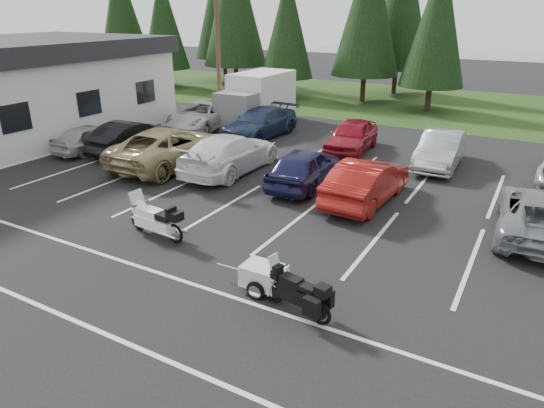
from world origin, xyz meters
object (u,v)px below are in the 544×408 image
(car_near_0, at_px, (91,137))
(touring_motorcycle, at_px, (155,216))
(utility_pole, at_px, (218,40))
(car_far_0, at_px, (203,115))
(car_near_5, at_px, (367,181))
(car_near_6, at_px, (540,214))
(car_near_2, at_px, (170,147))
(box_truck, at_px, (253,100))
(car_far_2, at_px, (352,136))
(cargo_trailer, at_px, (264,278))
(adventure_motorcycle, at_px, (296,289))
(car_near_3, at_px, (230,153))
(car_near_1, at_px, (131,137))
(car_far_1, at_px, (260,123))
(car_near_4, at_px, (305,167))

(car_near_0, height_order, touring_motorcycle, touring_motorcycle)
(utility_pole, distance_m, car_far_0, 4.36)
(car_near_5, bearing_deg, car_near_6, -178.01)
(car_near_2, bearing_deg, touring_motorcycle, 125.32)
(box_truck, height_order, car_far_2, box_truck)
(car_far_2, xyz_separation_m, cargo_trailer, (2.62, -12.76, -0.41))
(utility_pole, height_order, car_near_0, utility_pole)
(car_far_0, bearing_deg, car_near_5, -31.07)
(car_far_0, bearing_deg, car_near_0, -110.26)
(car_near_0, height_order, car_near_2, car_near_2)
(car_far_2, bearing_deg, adventure_motorcycle, -79.18)
(car_near_3, bearing_deg, cargo_trailer, 128.24)
(box_truck, distance_m, car_near_2, 8.66)
(car_near_1, height_order, car_far_0, car_far_0)
(box_truck, relative_size, touring_motorcycle, 2.33)
(car_far_0, bearing_deg, touring_motorcycle, -62.33)
(car_far_0, relative_size, car_far_1, 1.08)
(touring_motorcycle, xyz_separation_m, adventure_motorcycle, (5.44, -1.47, -0.03))
(car_near_6, xyz_separation_m, cargo_trailer, (-5.62, -6.76, -0.35))
(utility_pole, bearing_deg, car_near_5, -34.04)
(cargo_trailer, bearing_deg, car_near_4, 108.51)
(car_far_2, relative_size, adventure_motorcycle, 2.12)
(box_truck, xyz_separation_m, car_near_1, (-1.98, -7.86, -0.71))
(car_near_6, bearing_deg, car_near_0, -3.20)
(car_near_2, height_order, touring_motorcycle, car_near_2)
(cargo_trailer, relative_size, adventure_motorcycle, 0.72)
(car_near_0, height_order, car_far_1, car_far_1)
(utility_pole, xyz_separation_m, adventure_motorcycle, (12.81, -15.32, -4.06))
(utility_pole, relative_size, car_near_0, 2.31)
(touring_motorcycle, distance_m, adventure_motorcycle, 5.64)
(car_far_2, height_order, adventure_motorcycle, car_far_2)
(car_near_3, xyz_separation_m, cargo_trailer, (5.94, -7.36, -0.44))
(car_near_0, bearing_deg, car_far_0, -106.24)
(car_far_0, distance_m, touring_motorcycle, 13.97)
(car_near_6, height_order, cargo_trailer, car_near_6)
(box_truck, distance_m, car_near_3, 8.89)
(utility_pole, relative_size, car_near_3, 1.66)
(car_far_0, bearing_deg, car_near_4, -35.45)
(car_far_2, bearing_deg, car_near_0, -155.63)
(car_near_5, height_order, adventure_motorcycle, car_near_5)
(car_near_2, xyz_separation_m, car_near_6, (14.33, -0.03, -0.13))
(car_far_0, bearing_deg, cargo_trailer, -51.75)
(car_near_1, xyz_separation_m, car_near_3, (5.76, -0.16, 0.04))
(car_near_6, height_order, car_far_1, car_far_1)
(car_near_1, relative_size, car_far_0, 0.81)
(car_near_5, relative_size, cargo_trailer, 3.08)
(car_near_4, xyz_separation_m, adventure_motorcycle, (3.54, -7.73, -0.11))
(car_near_2, distance_m, car_near_5, 8.90)
(car_near_4, relative_size, car_far_1, 0.85)
(car_far_0, bearing_deg, car_near_6, -23.35)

